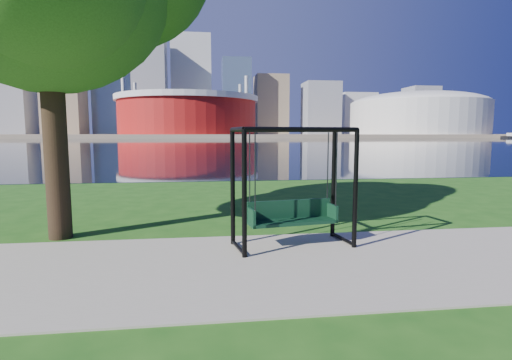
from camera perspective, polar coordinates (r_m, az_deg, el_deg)
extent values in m
plane|color=#1E5114|center=(7.54, 1.73, -10.95)|extent=(900.00, 900.00, 0.00)
cube|color=#9E937F|center=(7.07, 2.40, -12.04)|extent=(120.00, 4.00, 0.03)
cube|color=black|center=(109.13, -6.93, 5.37)|extent=(900.00, 180.00, 0.02)
cube|color=#937F60|center=(313.10, -7.34, 6.32)|extent=(900.00, 228.00, 2.00)
cylinder|color=maroon|center=(242.50, -9.71, 9.05)|extent=(80.00, 80.00, 22.00)
cylinder|color=silver|center=(243.10, -9.75, 11.29)|extent=(83.00, 83.00, 3.00)
cylinder|color=silver|center=(262.68, -2.27, 10.04)|extent=(2.00, 2.00, 32.00)
cylinder|color=silver|center=(264.88, -16.81, 9.73)|extent=(2.00, 2.00, 32.00)
cylinder|color=silver|center=(227.51, -18.36, 10.24)|extent=(2.00, 2.00, 32.00)
cylinder|color=silver|center=(224.94, -1.37, 10.62)|extent=(2.00, 2.00, 32.00)
cylinder|color=beige|center=(277.93, 22.07, 8.14)|extent=(84.00, 84.00, 20.00)
ellipsoid|color=beige|center=(278.39, 22.15, 9.99)|extent=(84.00, 84.00, 15.12)
cube|color=gray|center=(347.52, -31.63, 10.72)|extent=(28.00, 28.00, 62.00)
cube|color=#998466|center=(325.56, -25.89, 13.68)|extent=(26.00, 26.00, 88.00)
cube|color=slate|center=(342.43, -19.65, 14.16)|extent=(30.00, 24.00, 95.00)
cube|color=gray|center=(316.53, -14.89, 12.87)|extent=(24.00, 24.00, 72.00)
cube|color=silver|center=(344.51, -9.17, 13.15)|extent=(32.00, 28.00, 80.00)
cube|color=slate|center=(319.47, -2.84, 11.76)|extent=(22.00, 22.00, 58.00)
cube|color=#998466|center=(337.65, 2.12, 10.63)|extent=(26.00, 26.00, 48.00)
cube|color=gray|center=(336.78, 9.24, 10.05)|extent=(28.00, 24.00, 42.00)
cube|color=silver|center=(373.27, 14.08, 9.14)|extent=(30.00, 26.00, 36.00)
cube|color=gray|center=(376.88, 22.41, 9.12)|extent=(24.00, 24.00, 40.00)
cube|color=#998466|center=(410.40, 26.23, 8.13)|extent=(26.00, 26.00, 32.00)
sphere|color=#998466|center=(335.26, -26.33, 21.74)|extent=(10.00, 10.00, 10.00)
cylinder|color=black|center=(7.19, -1.67, -2.17)|extent=(0.11, 0.11, 2.36)
cylinder|color=black|center=(8.06, 14.03, -1.41)|extent=(0.11, 0.11, 2.36)
cylinder|color=black|center=(8.07, -3.35, -1.21)|extent=(0.11, 0.11, 2.36)
cylinder|color=black|center=(8.86, 11.00, -0.63)|extent=(0.11, 0.11, 2.36)
cylinder|color=black|center=(7.47, 6.75, 7.19)|extent=(2.24, 0.44, 0.09)
cylinder|color=black|center=(8.33, 4.23, 7.16)|extent=(2.24, 0.44, 0.09)
cylinder|color=black|center=(7.55, -2.61, 7.23)|extent=(0.24, 0.93, 0.09)
cylinder|color=black|center=(7.86, -2.52, -9.60)|extent=(0.22, 0.92, 0.07)
cylinder|color=black|center=(8.38, 12.64, 7.01)|extent=(0.24, 0.93, 0.09)
cylinder|color=black|center=(8.66, 12.26, -8.21)|extent=(0.22, 0.92, 0.07)
cube|color=black|center=(8.09, 5.28, -6.00)|extent=(1.84, 0.74, 0.06)
cube|color=black|center=(8.23, 4.78, -4.18)|extent=(1.78, 0.33, 0.39)
cube|color=black|center=(7.79, -0.67, -5.39)|extent=(0.12, 0.46, 0.35)
cube|color=black|center=(8.42, 10.79, -4.60)|extent=(0.12, 0.46, 0.35)
cylinder|color=#2E2E33|center=(7.47, -0.13, 1.14)|extent=(0.03, 0.03, 1.49)
cylinder|color=#2E2E33|center=(8.11, 11.41, 1.44)|extent=(0.03, 0.03, 1.49)
cylinder|color=#2E2E33|center=(7.84, -0.91, 1.39)|extent=(0.03, 0.03, 1.49)
cylinder|color=#2E2E33|center=(8.45, 10.21, 1.67)|extent=(0.03, 0.03, 1.49)
cylinder|color=black|center=(9.58, -26.83, 6.94)|extent=(0.49, 0.49, 4.90)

